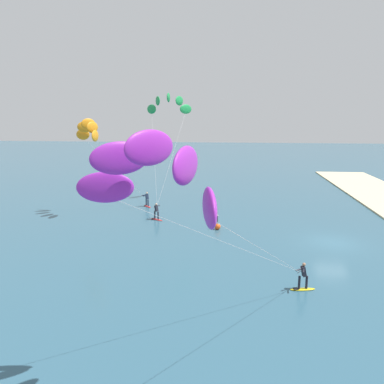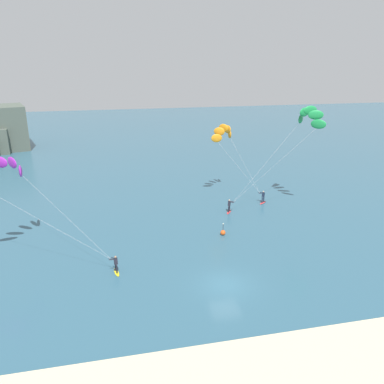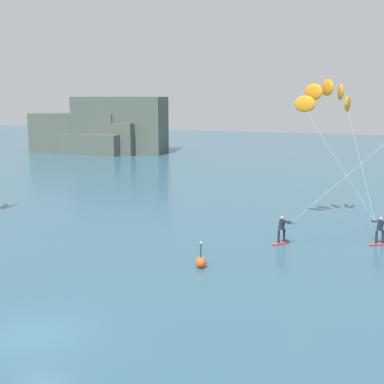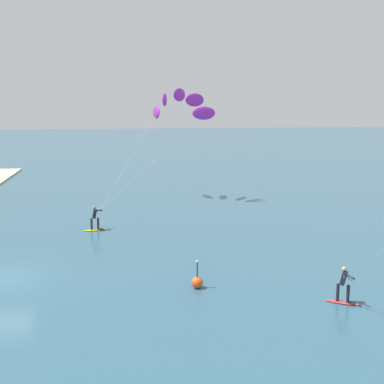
{
  "view_description": "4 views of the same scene",
  "coord_description": "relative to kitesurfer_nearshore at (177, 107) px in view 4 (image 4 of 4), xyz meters",
  "views": [
    {
      "loc": [
        -30.09,
        8.1,
        9.96
      ],
      "look_at": [
        4.22,
        11.89,
        3.06
      ],
      "focal_mm": 35.26,
      "sensor_mm": 36.0,
      "label": 1
    },
    {
      "loc": [
        -8.82,
        -27.27,
        18.24
      ],
      "look_at": [
        -0.63,
        10.52,
        4.78
      ],
      "focal_mm": 36.39,
      "sensor_mm": 36.0,
      "label": 2
    },
    {
      "loc": [
        12.47,
        -13.7,
        8.44
      ],
      "look_at": [
        1.72,
        10.14,
        3.75
      ],
      "focal_mm": 48.11,
      "sensor_mm": 36.0,
      "label": 3
    },
    {
      "loc": [
        26.14,
        6.34,
        9.02
      ],
      "look_at": [
        -0.69,
        9.53,
        4.04
      ],
      "focal_mm": 49.35,
      "sensor_mm": 36.0,
      "label": 4
    }
  ],
  "objects": [
    {
      "name": "marker_buoy",
      "position": [
        21.08,
        -0.98,
        -7.7
      ],
      "size": [
        0.56,
        0.56,
        1.38
      ],
      "color": "#EA5119",
      "rests_on": "ground"
    },
    {
      "name": "ground_plane",
      "position": [
        18.53,
        -10.38,
        -8.0
      ],
      "size": [
        240.0,
        240.0,
        0.0
      ],
      "primitive_type": "plane",
      "color": "#2D566B"
    },
    {
      "name": "kitesurfer_nearshore",
      "position": [
        0.0,
        0.0,
        0.0
      ],
      "size": [
        12.53,
        10.4,
        9.6
      ],
      "color": "yellow",
      "rests_on": "ground"
    }
  ]
}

